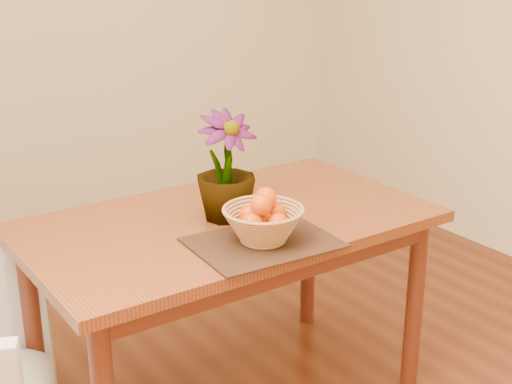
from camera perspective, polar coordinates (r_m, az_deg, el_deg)
wall_back at (r=4.10m, az=-17.55°, el=14.26°), size 4.00×0.02×2.70m
table at (r=2.51m, az=-2.19°, el=-3.91°), size 1.40×0.80×0.75m
placemat at (r=2.26m, az=0.58°, el=-4.06°), size 0.46×0.36×0.01m
wicker_basket at (r=2.24m, az=0.58°, el=-2.76°), size 0.26×0.26×0.11m
orange_pile at (r=2.22m, az=0.59°, el=-1.71°), size 0.18×0.18×0.13m
potted_plant at (r=2.41m, az=-2.43°, el=2.04°), size 0.21×0.21×0.37m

